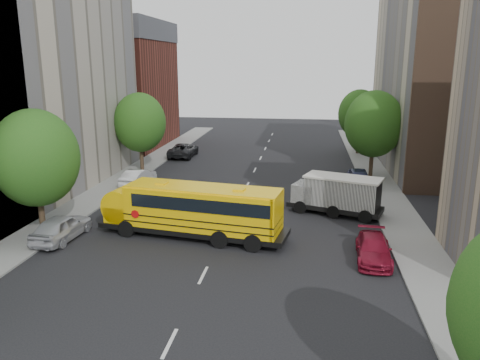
% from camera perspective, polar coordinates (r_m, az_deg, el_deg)
% --- Properties ---
extents(ground, '(120.00, 120.00, 0.00)m').
position_cam_1_polar(ground, '(31.59, -1.38, -5.27)').
color(ground, black).
rests_on(ground, ground).
extents(sidewalk_left, '(3.00, 80.00, 0.12)m').
position_cam_1_polar(sidewalk_left, '(39.50, -16.85, -1.78)').
color(sidewalk_left, slate).
rests_on(sidewalk_left, ground).
extents(sidewalk_right, '(3.00, 80.00, 0.12)m').
position_cam_1_polar(sidewalk_right, '(36.53, 18.10, -3.17)').
color(sidewalk_right, slate).
rests_on(sidewalk_right, ground).
extents(lane_markings, '(0.15, 64.00, 0.01)m').
position_cam_1_polar(lane_markings, '(41.05, 0.89, -0.64)').
color(lane_markings, silver).
rests_on(lane_markings, ground).
extents(building_left_cream, '(10.00, 26.00, 20.00)m').
position_cam_1_polar(building_left_cream, '(42.14, -25.51, 12.15)').
color(building_left_cream, '#B8AA94').
rests_on(building_left_cream, ground).
extents(building_left_redbrick, '(10.00, 15.00, 13.00)m').
position_cam_1_polar(building_left_redbrick, '(61.91, -13.92, 10.08)').
color(building_left_redbrick, maroon).
rests_on(building_left_redbrick, ground).
extents(building_right_far, '(10.00, 22.00, 18.00)m').
position_cam_1_polar(building_right_far, '(51.10, 23.36, 11.37)').
color(building_right_far, '#B9AC90').
rests_on(building_right_far, ground).
extents(street_tree_1, '(5.12, 5.12, 7.90)m').
position_cam_1_polar(street_tree_1, '(30.46, -23.65, 2.45)').
color(street_tree_1, '#38281C').
rests_on(street_tree_1, ground).
extents(street_tree_2, '(4.99, 4.99, 7.71)m').
position_cam_1_polar(street_tree_2, '(46.55, -12.11, 6.87)').
color(street_tree_2, '#38281C').
rests_on(street_tree_2, ground).
extents(street_tree_4, '(5.25, 5.25, 8.10)m').
position_cam_1_polar(street_tree_4, '(44.13, 16.01, 6.57)').
color(street_tree_4, '#38281C').
rests_on(street_tree_4, ground).
extents(street_tree_5, '(4.86, 4.86, 7.51)m').
position_cam_1_polar(street_tree_5, '(56.01, 14.37, 7.81)').
color(street_tree_5, '#38281C').
rests_on(street_tree_5, ground).
extents(school_bus, '(12.05, 4.48, 3.32)m').
position_cam_1_polar(school_bus, '(28.82, -6.02, -3.39)').
color(school_bus, black).
rests_on(school_bus, ground).
extents(safari_truck, '(6.87, 4.28, 2.78)m').
position_cam_1_polar(safari_truck, '(33.67, 11.65, -1.69)').
color(safari_truck, black).
rests_on(safari_truck, ground).
extents(parked_car_0, '(2.18, 4.79, 1.59)m').
position_cam_1_polar(parked_car_0, '(30.48, -20.93, -5.39)').
color(parked_car_0, '#ACADB3').
rests_on(parked_car_0, ground).
extents(parked_car_1, '(2.00, 4.62, 1.48)m').
position_cam_1_polar(parked_car_1, '(41.77, -12.32, 0.33)').
color(parked_car_1, silver).
rests_on(parked_car_1, ground).
extents(parked_car_2, '(2.65, 5.66, 1.57)m').
position_cam_1_polar(parked_car_2, '(53.70, -6.91, 3.66)').
color(parked_car_2, black).
rests_on(parked_car_2, ground).
extents(parked_car_3, '(2.05, 4.53, 1.29)m').
position_cam_1_polar(parked_car_3, '(26.72, 15.97, -8.09)').
color(parked_car_3, maroon).
rests_on(parked_car_3, ground).
extents(parked_car_4, '(1.94, 4.69, 1.59)m').
position_cam_1_polar(parked_car_4, '(41.46, 14.30, 0.19)').
color(parked_car_4, '#2F3453').
rests_on(parked_car_4, ground).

